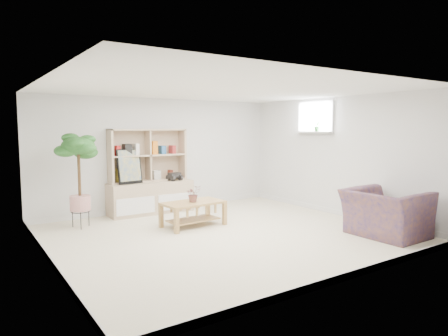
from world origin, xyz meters
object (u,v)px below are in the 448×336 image
coffee_table (193,214)px  armchair (386,210)px  storage_unit (150,171)px  floor_tree (79,181)px

coffee_table → armchair: armchair is taller
coffee_table → armchair: 3.28m
storage_unit → coffee_table: storage_unit is taller
storage_unit → coffee_table: 1.63m
storage_unit → coffee_table: size_ratio=1.60×
coffee_table → armchair: bearing=-49.9°
storage_unit → armchair: 4.57m
floor_tree → armchair: 5.25m
floor_tree → storage_unit: bearing=16.3°
coffee_table → floor_tree: (-1.72, 1.03, 0.62)m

